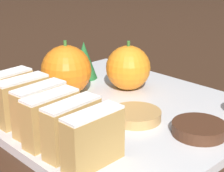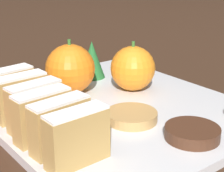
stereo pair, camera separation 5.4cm
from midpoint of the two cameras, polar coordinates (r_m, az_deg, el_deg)
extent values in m
plane|color=#382316|center=(0.55, -2.79, -4.16)|extent=(6.00, 6.00, 0.00)
cube|color=silver|center=(0.55, -2.80, -3.58)|extent=(0.34, 0.39, 0.01)
cube|color=tan|center=(0.39, -6.83, -8.26)|extent=(0.07, 0.03, 0.06)
cube|color=white|center=(0.38, -7.02, -4.20)|extent=(0.07, 0.03, 0.00)
cube|color=tan|center=(0.42, -9.79, -6.52)|extent=(0.07, 0.03, 0.06)
cube|color=white|center=(0.41, -10.03, -2.68)|extent=(0.07, 0.03, 0.00)
cube|color=tan|center=(0.44, -12.70, -5.09)|extent=(0.07, 0.03, 0.06)
cube|color=white|center=(0.43, -13.00, -1.44)|extent=(0.07, 0.03, 0.00)
cube|color=tan|center=(0.47, -14.38, -3.54)|extent=(0.07, 0.03, 0.06)
cube|color=white|center=(0.46, -14.70, -0.10)|extent=(0.07, 0.03, 0.00)
cube|color=tan|center=(0.50, -16.38, -2.33)|extent=(0.07, 0.03, 0.06)
cube|color=white|center=(0.49, -16.71, 0.92)|extent=(0.07, 0.03, 0.00)
cube|color=tan|center=(0.53, -18.35, -1.31)|extent=(0.07, 0.03, 0.06)
cube|color=white|center=(0.52, -18.70, 1.77)|extent=(0.07, 0.03, 0.00)
sphere|color=orange|center=(0.60, -0.07, 2.75)|extent=(0.07, 0.07, 0.07)
cylinder|color=#38702D|center=(0.59, -0.07, 6.37)|extent=(0.01, 0.01, 0.01)
sphere|color=orange|center=(0.59, -9.60, 2.33)|extent=(0.08, 0.08, 0.08)
cylinder|color=#38702D|center=(0.57, -9.84, 6.33)|extent=(0.00, 0.01, 0.01)
cylinder|color=#472819|center=(0.47, 9.92, -6.52)|extent=(0.07, 0.07, 0.01)
cylinder|color=tan|center=(0.50, 0.54, -4.55)|extent=(0.07, 0.07, 0.01)
cone|color=#23662D|center=(0.66, -6.62, 3.90)|extent=(0.05, 0.05, 0.07)
camera|label=1|loc=(0.03, -92.86, -1.02)|focal=60.00mm
camera|label=2|loc=(0.03, 87.14, 1.02)|focal=60.00mm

